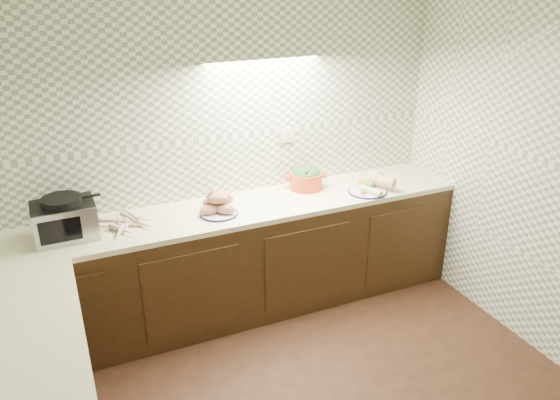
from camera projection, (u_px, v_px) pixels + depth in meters
name	position (u px, v px, depth m)	size (l,w,h in m)	color
room	(341.00, 187.00, 2.54)	(3.60, 3.60, 2.60)	black
counter	(179.00, 344.00, 3.33)	(3.60, 3.60, 0.90)	black
toaster_oven	(64.00, 219.00, 3.61)	(0.40, 0.32, 0.28)	black
parsnip_pile	(139.00, 222.00, 3.80)	(0.31, 0.33, 0.06)	beige
sweet_potato_plate	(219.00, 205.00, 3.97)	(0.29, 0.28, 0.17)	#131246
onion_bowl	(216.00, 199.00, 4.13)	(0.16, 0.16, 0.12)	black
dutch_oven	(306.00, 178.00, 4.41)	(0.34, 0.34, 0.19)	#BF3A18
veg_plate	(372.00, 183.00, 4.40)	(0.40, 0.40, 0.14)	#131246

